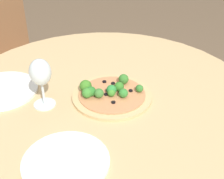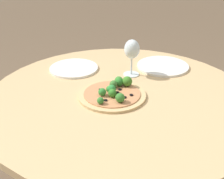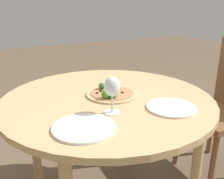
{
  "view_description": "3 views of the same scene",
  "coord_description": "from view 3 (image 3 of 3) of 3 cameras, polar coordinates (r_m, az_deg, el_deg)",
  "views": [
    {
      "loc": [
        0.7,
        -0.52,
        1.3
      ],
      "look_at": [
        0.03,
        0.01,
        0.74
      ],
      "focal_mm": 50.0,
      "sensor_mm": 36.0,
      "label": 1
    },
    {
      "loc": [
        0.11,
        1.08,
        1.29
      ],
      "look_at": [
        0.03,
        0.01,
        0.74
      ],
      "focal_mm": 50.0,
      "sensor_mm": 36.0,
      "label": 2
    },
    {
      "loc": [
        -0.52,
        -1.06,
        1.16
      ],
      "look_at": [
        0.03,
        0.01,
        0.74
      ],
      "focal_mm": 40.0,
      "sensor_mm": 36.0,
      "label": 3
    }
  ],
  "objects": [
    {
      "name": "plate_near",
      "position": [
        1.16,
        13.4,
        -3.99
      ],
      "size": [
        0.22,
        0.22,
        0.01
      ],
      "color": "white",
      "rests_on": "dining_table"
    },
    {
      "name": "wine_glass",
      "position": [
        1.04,
        0.05,
        0.37
      ],
      "size": [
        0.07,
        0.07,
        0.16
      ],
      "color": "silver",
      "rests_on": "dining_table"
    },
    {
      "name": "plate_far",
      "position": [
        0.96,
        -6.45,
        -8.59
      ],
      "size": [
        0.24,
        0.24,
        0.01
      ],
      "color": "white",
      "rests_on": "dining_table"
    },
    {
      "name": "dining_table",
      "position": [
        1.3,
        -1.1,
        -4.78
      ],
      "size": [
        1.07,
        1.07,
        0.71
      ],
      "color": "tan",
      "rests_on": "ground_plane"
    },
    {
      "name": "pizza",
      "position": [
        1.28,
        -0.12,
        -0.79
      ],
      "size": [
        0.27,
        0.27,
        0.05
      ],
      "color": "tan",
      "rests_on": "dining_table"
    }
  ]
}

